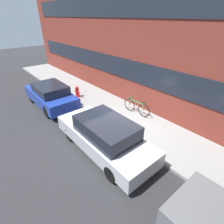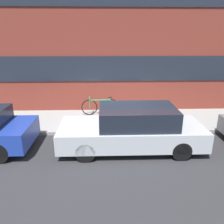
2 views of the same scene
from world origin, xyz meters
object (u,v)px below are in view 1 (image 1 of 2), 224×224
object	(u,v)px
parked_car_silver	(104,135)
fire_hydrant	(77,92)
parked_car_blue	(51,95)
bicycle	(136,107)

from	to	relation	value
parked_car_silver	fire_hydrant	bearing A→B (deg)	-18.61
parked_car_blue	bicycle	distance (m)	4.93
parked_car_blue	fire_hydrant	xyz separation A→B (m)	(0.08, 1.67, -0.21)
parked_car_blue	parked_car_silver	size ratio (longest dim) A/B	0.88
parked_car_blue	parked_car_silver	xyz separation A→B (m)	(5.04, -0.00, 0.00)
parked_car_silver	fire_hydrant	size ratio (longest dim) A/B	6.45
fire_hydrant	bicycle	size ratio (longest dim) A/B	0.41
parked_car_blue	parked_car_silver	bearing A→B (deg)	-180.00
parked_car_silver	bicycle	size ratio (longest dim) A/B	2.68
parked_car_silver	fire_hydrant	distance (m)	5.23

